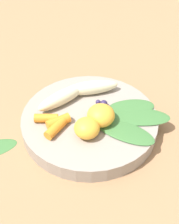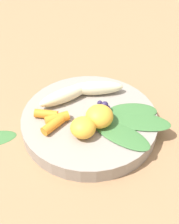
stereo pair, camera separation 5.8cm
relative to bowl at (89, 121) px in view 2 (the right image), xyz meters
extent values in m
plane|color=#99704C|center=(0.00, 0.00, -0.02)|extent=(2.40, 2.40, 0.00)
cylinder|color=gray|center=(0.00, 0.00, 0.00)|extent=(0.28, 0.28, 0.03)
ellipsoid|color=beige|center=(0.06, -0.04, 0.03)|extent=(0.11, 0.10, 0.03)
ellipsoid|color=beige|center=(-0.01, -0.07, 0.03)|extent=(0.12, 0.05, 0.03)
ellipsoid|color=#F4A833|center=(-0.02, 0.02, 0.04)|extent=(0.05, 0.05, 0.04)
ellipsoid|color=#F4A833|center=(0.01, 0.05, 0.03)|extent=(0.05, 0.05, 0.04)
cylinder|color=orange|center=(0.09, 0.01, 0.02)|extent=(0.05, 0.02, 0.02)
cylinder|color=orange|center=(0.06, 0.03, 0.03)|extent=(0.05, 0.04, 0.02)
cylinder|color=orange|center=(0.07, 0.04, 0.03)|extent=(0.04, 0.05, 0.02)
sphere|color=#2D234C|center=(-0.02, -0.01, 0.02)|extent=(0.01, 0.01, 0.01)
sphere|color=#2D234C|center=(-0.03, -0.02, 0.02)|extent=(0.01, 0.01, 0.01)
sphere|color=#2D234C|center=(-0.04, -0.01, 0.02)|extent=(0.01, 0.01, 0.01)
sphere|color=#2D234C|center=(-0.04, -0.01, 0.02)|extent=(0.01, 0.01, 0.01)
sphere|color=#2D234C|center=(-0.03, -0.02, 0.02)|extent=(0.01, 0.01, 0.01)
sphere|color=#2D234C|center=(-0.03, -0.01, 0.04)|extent=(0.01, 0.01, 0.01)
sphere|color=#2D234C|center=(-0.04, 0.00, 0.02)|extent=(0.01, 0.01, 0.01)
sphere|color=#2D234C|center=(-0.04, -0.01, 0.02)|extent=(0.01, 0.01, 0.01)
sphere|color=#2D234C|center=(-0.02, -0.03, 0.03)|extent=(0.01, 0.01, 0.01)
sphere|color=#2D234C|center=(-0.04, -0.01, 0.03)|extent=(0.01, 0.01, 0.01)
sphere|color=#2D234C|center=(-0.02, -0.01, 0.02)|extent=(0.01, 0.01, 0.01)
sphere|color=#2D234C|center=(-0.04, -0.01, 0.02)|extent=(0.01, 0.01, 0.01)
ellipsoid|color=#3D7038|center=(-0.06, 0.05, 0.02)|extent=(0.13, 0.11, 0.01)
ellipsoid|color=#3D7038|center=(-0.09, 0.01, 0.02)|extent=(0.14, 0.07, 0.01)
ellipsoid|color=#3D7038|center=(-0.09, -0.02, 0.02)|extent=(0.11, 0.06, 0.01)
camera|label=1|loc=(0.01, 0.43, 0.42)|focal=46.85mm
camera|label=2|loc=(-0.05, 0.43, 0.42)|focal=46.85mm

